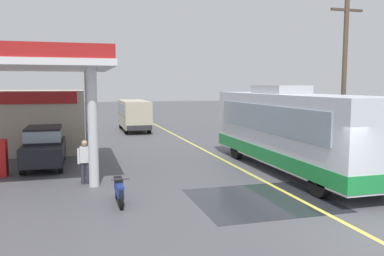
{
  "coord_description": "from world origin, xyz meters",
  "views": [
    {
      "loc": [
        -6.79,
        -8.64,
        3.71
      ],
      "look_at": [
        -1.5,
        10.0,
        1.6
      ],
      "focal_mm": 37.18,
      "sensor_mm": 36.0,
      "label": 1
    }
  ],
  "objects_px": {
    "motorcycle_parked_forecourt": "(119,189)",
    "pedestrian_near_pump": "(85,160)",
    "minibus_opposing_lane": "(134,113)",
    "coach_bus_main": "(291,132)",
    "car_at_pump": "(44,145)"
  },
  "relations": [
    {
      "from": "coach_bus_main",
      "to": "minibus_opposing_lane",
      "type": "distance_m",
      "value": 17.65
    },
    {
      "from": "coach_bus_main",
      "to": "pedestrian_near_pump",
      "type": "xyz_separation_m",
      "value": [
        -8.53,
        0.06,
        -0.79
      ]
    },
    {
      "from": "coach_bus_main",
      "to": "motorcycle_parked_forecourt",
      "type": "relative_size",
      "value": 6.13
    },
    {
      "from": "motorcycle_parked_forecourt",
      "to": "car_at_pump",
      "type": "bearing_deg",
      "value": 112.21
    },
    {
      "from": "coach_bus_main",
      "to": "motorcycle_parked_forecourt",
      "type": "xyz_separation_m",
      "value": [
        -7.56,
        -2.75,
        -1.28
      ]
    },
    {
      "from": "minibus_opposing_lane",
      "to": "motorcycle_parked_forecourt",
      "type": "bearing_deg",
      "value": -98.94
    },
    {
      "from": "coach_bus_main",
      "to": "pedestrian_near_pump",
      "type": "height_order",
      "value": "coach_bus_main"
    },
    {
      "from": "coach_bus_main",
      "to": "motorcycle_parked_forecourt",
      "type": "distance_m",
      "value": 8.14
    },
    {
      "from": "coach_bus_main",
      "to": "minibus_opposing_lane",
      "type": "bearing_deg",
      "value": 104.55
    },
    {
      "from": "car_at_pump",
      "to": "pedestrian_near_pump",
      "type": "height_order",
      "value": "car_at_pump"
    },
    {
      "from": "coach_bus_main",
      "to": "car_at_pump",
      "type": "bearing_deg",
      "value": 159.29
    },
    {
      "from": "pedestrian_near_pump",
      "to": "minibus_opposing_lane",
      "type": "bearing_deg",
      "value": 76.48
    },
    {
      "from": "motorcycle_parked_forecourt",
      "to": "pedestrian_near_pump",
      "type": "distance_m",
      "value": 3.01
    },
    {
      "from": "minibus_opposing_lane",
      "to": "motorcycle_parked_forecourt",
      "type": "xyz_separation_m",
      "value": [
        -3.12,
        -19.83,
        -1.03
      ]
    },
    {
      "from": "car_at_pump",
      "to": "pedestrian_near_pump",
      "type": "bearing_deg",
      "value": -65.61
    }
  ]
}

